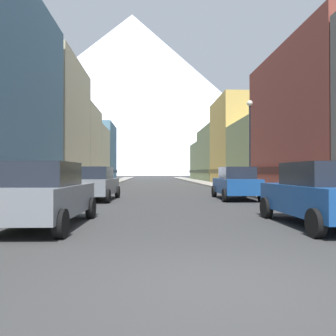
{
  "coord_description": "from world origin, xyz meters",
  "views": [
    {
      "loc": [
        -0.91,
        -4.39,
        1.51
      ],
      "look_at": [
        0.92,
        29.72,
        1.91
      ],
      "focal_mm": 35.86,
      "sensor_mm": 36.0,
      "label": 1
    }
  ],
  "objects": [
    {
      "name": "streetlamp_right",
      "position": [
        5.35,
        16.31,
        3.99
      ],
      "size": [
        0.36,
        0.36,
        5.86
      ],
      "color": "black",
      "rests_on": "sidewalk_right"
    },
    {
      "name": "storefront_right_5",
      "position": [
        12.27,
        60.84,
        3.39
      ],
      "size": [
        9.83,
        10.04,
        7.04
      ],
      "color": "#8C9966",
      "rests_on": "ground"
    },
    {
      "name": "storefront_left_4",
      "position": [
        -12.29,
        46.66,
        3.97
      ],
      "size": [
        9.87,
        9.03,
        8.23
      ],
      "color": "beige",
      "rests_on": "ground"
    },
    {
      "name": "storefront_left_5",
      "position": [
        -12.44,
        56.75,
        4.9
      ],
      "size": [
        10.19,
        10.4,
        10.13
      ],
      "color": "slate",
      "rests_on": "ground"
    },
    {
      "name": "storefront_left_2",
      "position": [
        -12.01,
        27.49,
        5.73
      ],
      "size": [
        9.32,
        11.1,
        11.81
      ],
      "color": "beige",
      "rests_on": "ground"
    },
    {
      "name": "pedestrian_1",
      "position": [
        -6.25,
        8.5,
        0.87
      ],
      "size": [
        0.36,
        0.36,
        1.57
      ],
      "color": "#333338",
      "rests_on": "sidewalk_left"
    },
    {
      "name": "sidewalk_left",
      "position": [
        -6.25,
        35.0,
        0.07
      ],
      "size": [
        2.5,
        100.0,
        0.15
      ],
      "primitive_type": "cube",
      "color": "gray",
      "rests_on": "ground"
    },
    {
      "name": "car_left_0",
      "position": [
        -3.8,
        4.94,
        0.9
      ],
      "size": [
        2.17,
        4.45,
        1.78
      ],
      "color": "slate",
      "rests_on": "ground"
    },
    {
      "name": "storefront_right_3",
      "position": [
        11.54,
        37.43,
        5.18
      ],
      "size": [
        8.37,
        9.94,
        10.7
      ],
      "color": "#D8B259",
      "rests_on": "ground"
    },
    {
      "name": "storefront_right_2",
      "position": [
        10.56,
        28.13,
        3.11
      ],
      "size": [
        6.43,
        8.66,
        6.46
      ],
      "color": "#8C9966",
      "rests_on": "ground"
    },
    {
      "name": "car_left_1",
      "position": [
        -3.8,
        13.57,
        0.9
      ],
      "size": [
        2.25,
        4.49,
        1.78
      ],
      "color": "slate",
      "rests_on": "ground"
    },
    {
      "name": "mountain_backdrop",
      "position": [
        -15.12,
        260.0,
        62.96
      ],
      "size": [
        265.05,
        265.05,
        125.92
      ],
      "primitive_type": "cone",
      "color": "silver",
      "rests_on": "ground"
    },
    {
      "name": "storefront_left_3",
      "position": [
        -11.5,
        37.58,
        4.59
      ],
      "size": [
        8.29,
        8.77,
        9.5
      ],
      "color": "beige",
      "rests_on": "ground"
    },
    {
      "name": "pedestrian_0",
      "position": [
        6.25,
        8.58,
        0.86
      ],
      "size": [
        0.36,
        0.36,
        1.56
      ],
      "color": "navy",
      "rests_on": "sidewalk_right"
    },
    {
      "name": "car_right_1",
      "position": [
        3.8,
        13.78,
        0.9
      ],
      "size": [
        2.16,
        4.45,
        1.78
      ],
      "color": "#19478C",
      "rests_on": "ground"
    },
    {
      "name": "pedestrian_2",
      "position": [
        -6.25,
        20.21,
        0.9
      ],
      "size": [
        0.36,
        0.36,
        1.64
      ],
      "color": "brown",
      "rests_on": "sidewalk_left"
    },
    {
      "name": "sidewalk_right",
      "position": [
        6.25,
        35.0,
        0.07
      ],
      "size": [
        2.5,
        100.0,
        0.15
      ],
      "primitive_type": "cube",
      "color": "gray",
      "rests_on": "ground"
    },
    {
      "name": "ground_plane",
      "position": [
        0.0,
        0.0,
        0.0
      ],
      "size": [
        400.0,
        400.0,
        0.0
      ],
      "primitive_type": "plane",
      "color": "#353535"
    },
    {
      "name": "storefront_right_4",
      "position": [
        11.45,
        49.14,
        4.12
      ],
      "size": [
        8.2,
        12.99,
        8.54
      ],
      "color": "#8C9966",
      "rests_on": "ground"
    },
    {
      "name": "car_right_0",
      "position": [
        3.8,
        4.67,
        0.9
      ],
      "size": [
        2.08,
        4.41,
        1.78
      ],
      "color": "#19478C",
      "rests_on": "ground"
    },
    {
      "name": "potted_plant_0",
      "position": [
        -7.0,
        11.75,
        0.73
      ],
      "size": [
        0.72,
        0.72,
        1.06
      ],
      "color": "brown",
      "rests_on": "sidewalk_left"
    }
  ]
}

